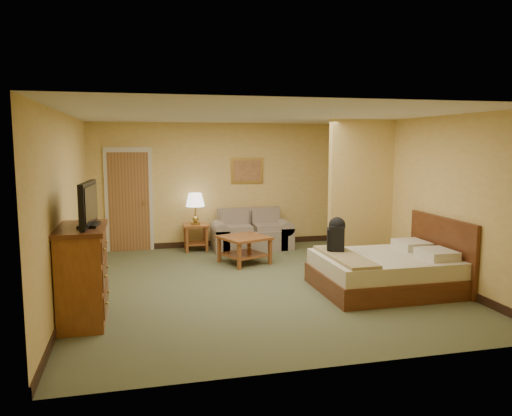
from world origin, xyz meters
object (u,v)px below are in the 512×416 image
object	(u,v)px
bed	(388,271)
coffee_table	(244,244)
loveseat	(252,236)
dresser	(83,274)

from	to	relation	value
bed	coffee_table	bearing A→B (deg)	129.46
loveseat	bed	world-z (taller)	bed
coffee_table	bed	xyz separation A→B (m)	(1.74, -2.11, -0.07)
loveseat	bed	bearing A→B (deg)	-68.41
loveseat	coffee_table	xyz separation A→B (m)	(-0.42, -1.22, 0.09)
coffee_table	bed	distance (m)	2.74
loveseat	bed	size ratio (longest dim) A/B	0.83
loveseat	dresser	size ratio (longest dim) A/B	1.37
dresser	loveseat	bearing A→B (deg)	50.85
loveseat	coffee_table	world-z (taller)	loveseat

